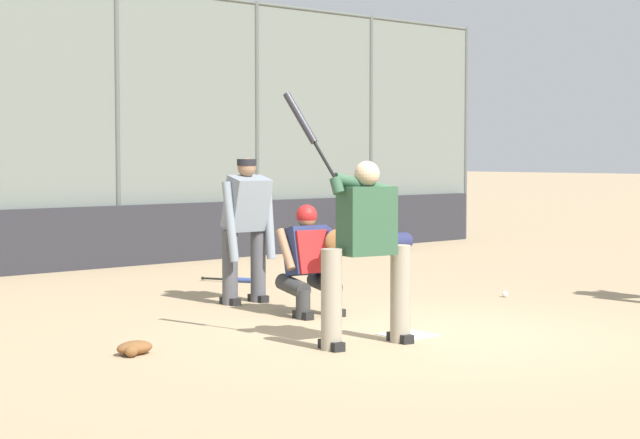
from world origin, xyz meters
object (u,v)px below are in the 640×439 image
(fielding_glove_on_dirt, at_px, (134,348))
(batter_at_plate, at_px, (365,245))
(umpire_home, at_px, (246,226))
(baseball_loose, at_px, (505,294))
(spare_bat_near_backstop, at_px, (240,280))
(equipment_bag_dugout_side, at_px, (386,242))
(catcher_behind_plate, at_px, (311,258))

(fielding_glove_on_dirt, bearing_deg, batter_at_plate, 150.12)
(umpire_home, bearing_deg, batter_at_plate, 76.25)
(fielding_glove_on_dirt, xyz_separation_m, baseball_loose, (-5.26, -0.20, -0.02))
(spare_bat_near_backstop, height_order, fielding_glove_on_dirt, fielding_glove_on_dirt)
(spare_bat_near_backstop, bearing_deg, batter_at_plate, -51.68)
(batter_at_plate, bearing_deg, umpire_home, -96.85)
(batter_at_plate, bearing_deg, fielding_glove_on_dirt, -19.09)
(batter_at_plate, relative_size, equipment_bag_dugout_side, 1.74)
(spare_bat_near_backstop, height_order, baseball_loose, baseball_loose)
(fielding_glove_on_dirt, height_order, equipment_bag_dugout_side, equipment_bag_dugout_side)
(catcher_behind_plate, distance_m, umpire_home, 1.20)
(catcher_behind_plate, height_order, umpire_home, umpire_home)
(batter_at_plate, height_order, baseball_loose, batter_at_plate)
(catcher_behind_plate, height_order, equipment_bag_dugout_side, catcher_behind_plate)
(spare_bat_near_backstop, xyz_separation_m, equipment_bag_dugout_side, (-4.74, -1.94, 0.12))
(batter_at_plate, height_order, umpire_home, batter_at_plate)
(fielding_glove_on_dirt, bearing_deg, baseball_loose, -177.87)
(spare_bat_near_backstop, relative_size, equipment_bag_dugout_side, 0.65)
(catcher_behind_plate, xyz_separation_m, umpire_home, (-0.06, -1.16, 0.28))
(equipment_bag_dugout_side, bearing_deg, umpire_home, 31.14)
(batter_at_plate, xyz_separation_m, umpire_home, (-0.90, -2.83, -0.01))
(batter_at_plate, height_order, catcher_behind_plate, batter_at_plate)
(fielding_glove_on_dirt, height_order, baseball_loose, fielding_glove_on_dirt)
(catcher_behind_plate, xyz_separation_m, fielding_glove_on_dirt, (2.59, 0.67, -0.55))
(catcher_behind_plate, distance_m, baseball_loose, 2.77)
(fielding_glove_on_dirt, bearing_deg, umpire_home, -145.36)
(umpire_home, height_order, equipment_bag_dugout_side, umpire_home)
(catcher_behind_plate, bearing_deg, umpire_home, -84.53)
(batter_at_plate, distance_m, catcher_behind_plate, 1.89)
(catcher_behind_plate, relative_size, equipment_bag_dugout_side, 0.90)
(batter_at_plate, relative_size, baseball_loose, 30.29)
(baseball_loose, bearing_deg, spare_bat_near_backstop, -66.63)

